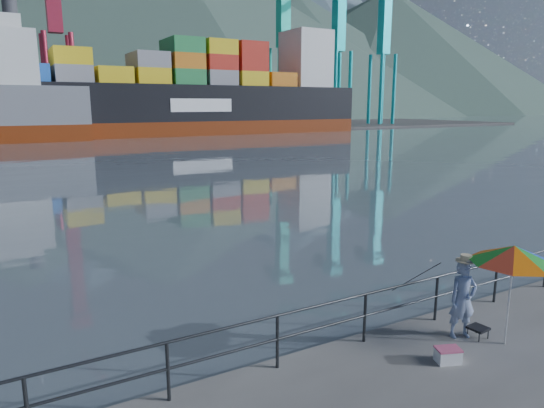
{
  "coord_description": "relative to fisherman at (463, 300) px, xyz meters",
  "views": [
    {
      "loc": [
        -4.99,
        -5.17,
        4.65
      ],
      "look_at": [
        1.32,
        6.0,
        2.0
      ],
      "focal_mm": 32.0,
      "sensor_mm": 36.0,
      "label": 1
    }
  ],
  "objects": [
    {
      "name": "container_stacks",
      "position": [
        29.81,
        92.63,
        2.19
      ],
      "size": [
        58.0,
        8.4,
        7.8
      ],
      "color": "#194CA5",
      "rests_on": "ground"
    },
    {
      "name": "fisherman",
      "position": [
        0.0,
        0.0,
        0.0
      ],
      "size": [
        0.67,
        0.54,
        1.59
      ],
      "primitive_type": "imported",
      "rotation": [
        0.0,
        0.0,
        -0.31
      ],
      "color": "#30508B",
      "rests_on": "ground"
    },
    {
      "name": "cooler_bag",
      "position": [
        -1.04,
        -0.59,
        -0.67
      ],
      "size": [
        0.5,
        0.42,
        0.25
      ],
      "primitive_type": "cube",
      "rotation": [
        0.0,
        0.0,
        -0.38
      ],
      "color": "white",
      "rests_on": "ground"
    },
    {
      "name": "guardrail",
      "position": [
        -2.85,
        0.79,
        -0.27
      ],
      "size": [
        22.0,
        0.06,
        1.03
      ],
      "color": "#2D3033",
      "rests_on": "ground"
    },
    {
      "name": "far_dock",
      "position": [
        7.15,
        92.09,
        -0.79
      ],
      "size": [
        200.0,
        40.0,
        0.4
      ],
      "primitive_type": "cube",
      "color": "#514F4C",
      "rests_on": "ground"
    },
    {
      "name": "fishing_rod",
      "position": [
        -0.15,
        1.18,
        -0.79
      ],
      "size": [
        0.51,
        1.82,
        1.33
      ],
      "primitive_type": "cylinder",
      "rotation": [
        0.96,
        0.0,
        -0.27
      ],
      "color": "black",
      "rests_on": "ground"
    },
    {
      "name": "harbor_water",
      "position": [
        -2.85,
        129.09,
        -0.79
      ],
      "size": [
        500.0,
        280.0,
        0.0
      ],
      "primitive_type": "cube",
      "color": "slate",
      "rests_on": "ground"
    },
    {
      "name": "beach_umbrella",
      "position": [
        0.5,
        -0.66,
        1.05
      ],
      "size": [
        1.93,
        1.93,
        2.02
      ],
      "color": "white",
      "rests_on": "ground"
    },
    {
      "name": "mountains",
      "position": [
        35.96,
        206.84,
        34.76
      ],
      "size": [
        600.0,
        332.8,
        80.0
      ],
      "color": "#385147",
      "rests_on": "ground"
    },
    {
      "name": "port_cranes",
      "position": [
        28.15,
        83.09,
        15.21
      ],
      "size": [
        116.0,
        28.0,
        38.4
      ],
      "color": "red",
      "rests_on": "ground"
    },
    {
      "name": "container_ship",
      "position": [
        21.98,
        70.89,
        5.05
      ],
      "size": [
        58.89,
        9.82,
        18.1
      ],
      "color": "#67230A",
      "rests_on": "ground"
    },
    {
      "name": "folding_stool",
      "position": [
        0.26,
        -0.22,
        -0.67
      ],
      "size": [
        0.38,
        0.38,
        0.23
      ],
      "color": "black",
      "rests_on": "ground"
    }
  ]
}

